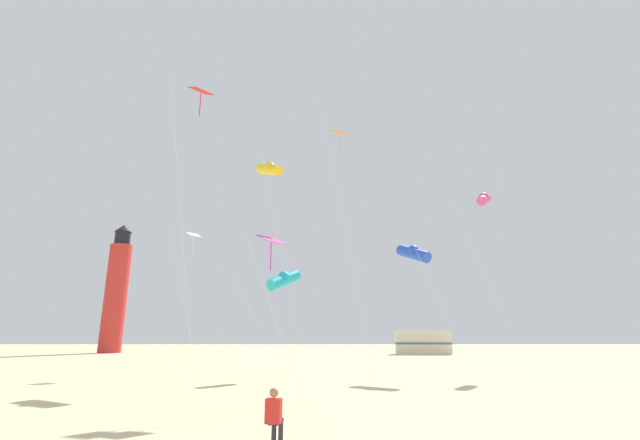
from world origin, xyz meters
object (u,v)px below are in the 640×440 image
object	(u,v)px
kite_flyer_standing	(274,413)
kite_tube_rainbow	(484,199)
kite_tube_cyan	(284,279)
lighthouse_distant	(116,291)
kite_diamond_white	(193,240)
rv_van_cream	(423,342)
kite_tube_gold	(269,169)
kite_tube_blue	(413,253)
kite_diamond_magenta	(271,244)
kite_diamond_orange	(340,144)
kite_diamond_scarlet	(199,103)

from	to	relation	value
kite_flyer_standing	kite_tube_rainbow	size ratio (longest dim) A/B	0.09
kite_tube_cyan	lighthouse_distant	size ratio (longest dim) A/B	0.37
kite_diamond_white	rv_van_cream	xyz separation A→B (m)	(21.28, 23.96, -7.39)
rv_van_cream	kite_tube_gold	bearing A→B (deg)	-116.26
kite_tube_rainbow	rv_van_cream	size ratio (longest dim) A/B	1.94
kite_flyer_standing	kite_tube_cyan	size ratio (longest dim) A/B	0.19
kite_flyer_standing	rv_van_cream	world-z (taller)	rv_van_cream
kite_flyer_standing	kite_tube_blue	bearing A→B (deg)	-101.95
kite_tube_blue	lighthouse_distant	bearing A→B (deg)	136.45
kite_diamond_magenta	kite_diamond_white	bearing A→B (deg)	117.46
kite_tube_gold	rv_van_cream	distance (m)	33.04
kite_tube_blue	rv_van_cream	world-z (taller)	kite_tube_blue
kite_tube_rainbow	rv_van_cream	distance (m)	25.30
kite_tube_cyan	rv_van_cream	bearing A→B (deg)	62.67
kite_tube_gold	rv_van_cream	bearing A→B (deg)	59.43
kite_flyer_standing	kite_tube_gold	world-z (taller)	kite_tube_gold
kite_tube_cyan	kite_tube_blue	xyz separation A→B (m)	(7.96, 0.62, 1.71)
kite_tube_gold	lighthouse_distant	world-z (taller)	lighthouse_distant
kite_tube_cyan	kite_tube_blue	size ratio (longest dim) A/B	0.78
kite_tube_cyan	kite_diamond_white	distance (m)	8.57
kite_flyer_standing	kite_tube_gold	bearing A→B (deg)	-70.89
kite_tube_blue	kite_diamond_white	bearing A→B (deg)	166.98
kite_flyer_standing	kite_diamond_white	distance (m)	22.58
kite_tube_gold	kite_tube_cyan	world-z (taller)	kite_tube_gold
kite_tube_rainbow	kite_tube_gold	bearing A→B (deg)	-166.75
kite_tube_cyan	kite_diamond_orange	xyz separation A→B (m)	(3.32, -3.03, 7.38)
kite_diamond_magenta	kite_diamond_orange	xyz separation A→B (m)	(3.03, 6.62, 7.23)
kite_tube_gold	kite_diamond_orange	size ratio (longest dim) A/B	1.00
kite_flyer_standing	kite_diamond_orange	world-z (taller)	kite_diamond_orange
kite_diamond_orange	kite_diamond_magenta	bearing A→B (deg)	-114.57
kite_tube_cyan	kite_diamond_white	bearing A→B (deg)	149.36
kite_flyer_standing	kite_diamond_scarlet	xyz separation A→B (m)	(-4.20, 6.40, 11.37)
kite_diamond_magenta	kite_tube_blue	world-z (taller)	kite_tube_blue
kite_tube_cyan	rv_van_cream	world-z (taller)	kite_tube_cyan
kite_diamond_white	kite_tube_rainbow	xyz separation A→B (m)	(21.26, 1.04, 3.33)
kite_flyer_standing	kite_diamond_magenta	distance (m)	7.73
kite_tube_rainbow	kite_diamond_orange	size ratio (longest dim) A/B	0.93
kite_diamond_scarlet	kite_tube_cyan	xyz separation A→B (m)	(3.06, 9.06, -6.51)
kite_flyer_standing	rv_van_cream	bearing A→B (deg)	-96.03
kite_tube_gold	kite_tube_rainbow	world-z (taller)	kite_tube_gold
kite_diamond_white	rv_van_cream	distance (m)	32.89
kite_diamond_scarlet	kite_tube_blue	world-z (taller)	kite_diamond_scarlet
lighthouse_distant	rv_van_cream	size ratio (longest dim) A/B	2.55
kite_diamond_white	rv_van_cream	world-z (taller)	kite_diamond_white
kite_tube_gold	kite_diamond_white	xyz separation A→B (m)	(-5.56, 2.65, -4.28)
kite_diamond_scarlet	lighthouse_distant	xyz separation A→B (m)	(-21.68, 40.76, -4.15)
kite_diamond_orange	rv_van_cream	xyz separation A→B (m)	(11.15, 31.02, -11.47)
kite_diamond_orange	lighthouse_distant	bearing A→B (deg)	128.94
kite_tube_cyan	lighthouse_distant	xyz separation A→B (m)	(-24.74, 31.70, 2.36)
kite_tube_cyan	kite_diamond_magenta	bearing A→B (deg)	-88.24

